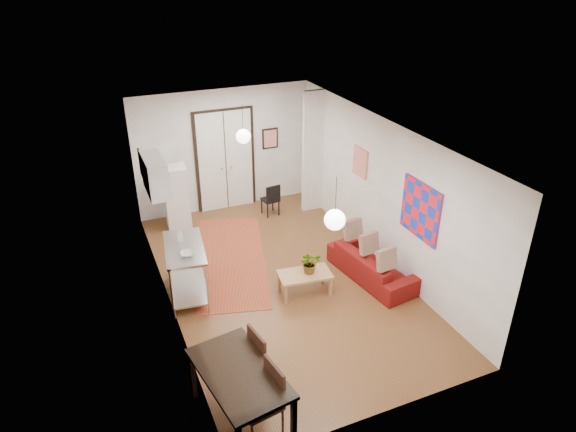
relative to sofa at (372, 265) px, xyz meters
name	(u,v)px	position (x,y,z in m)	size (l,w,h in m)	color
floor	(281,279)	(-1.61, 0.61, -0.28)	(7.00, 7.00, 0.00)	brown
ceiling	(280,134)	(-1.61, 0.61, 2.62)	(4.20, 7.00, 0.02)	white
wall_back	(224,150)	(-1.61, 4.11, 1.17)	(4.20, 0.02, 2.90)	white
wall_front	(389,329)	(-1.61, -2.89, 1.17)	(4.20, 0.02, 2.90)	white
wall_left	(163,234)	(-3.71, 0.61, 1.17)	(0.02, 7.00, 2.90)	white
wall_right	(381,193)	(0.49, 0.61, 1.17)	(0.02, 7.00, 2.90)	white
double_doors	(225,161)	(-1.61, 4.07, 0.92)	(1.44, 0.06, 2.50)	white
stub_partition	(313,153)	(0.24, 3.16, 1.17)	(0.50, 0.10, 2.90)	white
wall_cabinet	(155,175)	(-3.53, 2.11, 1.62)	(0.35, 1.00, 0.70)	silver
painting_popart	(420,210)	(0.46, -0.64, 1.37)	(0.05, 1.00, 1.00)	red
painting_abstract	(360,162)	(0.46, 1.41, 1.52)	(0.05, 0.50, 0.60)	white
poster_back	(270,139)	(-0.46, 4.08, 1.32)	(0.40, 0.03, 0.50)	red
print_left	(142,165)	(-3.68, 2.61, 1.67)	(0.03, 0.44, 0.54)	#A56A44
pendant_back	(243,136)	(-1.61, 2.61, 1.97)	(0.30, 0.30, 0.80)	white
pendant_front	(335,220)	(-1.61, -1.39, 1.97)	(0.30, 0.30, 0.80)	white
kilim_rug	(231,259)	(-2.27, 1.69, -0.28)	(1.34, 3.57, 0.01)	#BA472E
sofa	(372,265)	(0.00, 0.00, 0.00)	(1.92, 0.75, 0.56)	maroon
coffee_table	(305,276)	(-1.38, 0.04, 0.09)	(1.01, 0.64, 0.42)	tan
potted_plant	(310,263)	(-1.28, 0.04, 0.35)	(0.37, 0.32, 0.41)	#2B612C
kitchen_counter	(186,263)	(-3.36, 0.81, 0.40)	(0.85, 1.41, 1.02)	silver
bowl	(188,254)	(-3.36, 0.51, 0.77)	(0.24, 0.24, 0.06)	beige
soap_bottle	(180,235)	(-3.36, 1.06, 0.85)	(0.10, 0.10, 0.21)	#4E9DA9
fridge	(177,197)	(-2.93, 3.53, 0.45)	(0.51, 0.51, 1.45)	white
dining_table	(239,377)	(-3.36, -2.23, 0.47)	(1.09, 1.63, 0.84)	black
dining_chair_near	(240,359)	(-3.21, -1.78, 0.32)	(0.57, 0.74, 1.04)	#391C12
dining_chair_far	(256,392)	(-3.21, -2.43, 0.32)	(0.57, 0.74, 1.04)	#391C12
black_side_chair	(269,196)	(-0.80, 3.35, 0.18)	(0.40, 0.40, 0.79)	black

